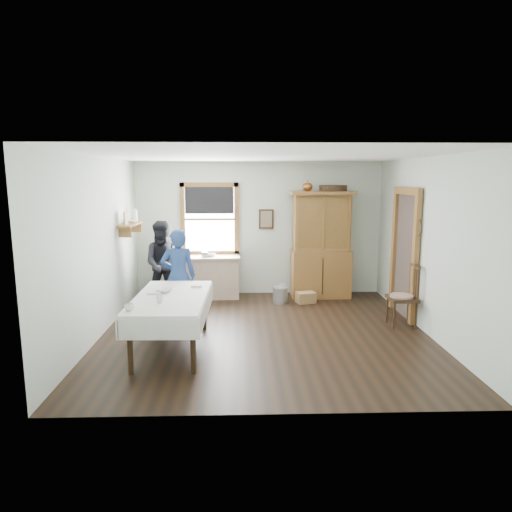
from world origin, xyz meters
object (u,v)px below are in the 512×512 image
at_px(china_hutch, 321,245).
at_px(wicker_basket, 306,297).
at_px(work_counter, 203,277).
at_px(pail, 280,295).
at_px(spindle_chair, 402,295).
at_px(figure_dark, 165,267).
at_px(woman_blue, 178,279).
at_px(dining_table, 172,323).

distance_m(china_hutch, wicker_basket, 1.12).
bearing_deg(wicker_basket, work_counter, 166.98).
xyz_separation_m(china_hutch, pail, (-0.85, -0.47, -0.91)).
relative_size(china_hutch, spindle_chair, 2.07).
height_order(spindle_chair, figure_dark, figure_dark).
xyz_separation_m(spindle_chair, wicker_basket, (-1.35, 1.44, -0.41)).
xyz_separation_m(wicker_basket, woman_blue, (-2.28, -1.11, 0.62)).
height_order(work_counter, china_hutch, china_hutch).
bearing_deg(figure_dark, dining_table, -85.49).
distance_m(work_counter, pail, 1.61).
height_order(dining_table, pail, dining_table).
relative_size(work_counter, dining_table, 0.77).
bearing_deg(work_counter, wicker_basket, -15.73).
xyz_separation_m(spindle_chair, figure_dark, (-4.02, 1.34, 0.23)).
relative_size(work_counter, woman_blue, 1.01).
relative_size(china_hutch, dining_table, 1.11).
xyz_separation_m(dining_table, spindle_chair, (3.56, 0.90, 0.13)).
relative_size(dining_table, spindle_chair, 1.87).
relative_size(china_hutch, woman_blue, 1.47).
bearing_deg(china_hutch, figure_dark, -170.25).
xyz_separation_m(dining_table, wicker_basket, (2.21, 2.34, -0.28)).
xyz_separation_m(china_hutch, wicker_basket, (-0.36, -0.47, -0.96)).
bearing_deg(figure_dark, china_hutch, 3.71).
xyz_separation_m(work_counter, china_hutch, (2.36, 0.01, 0.64)).
bearing_deg(wicker_basket, dining_table, -133.38).
distance_m(pail, woman_blue, 2.18).
height_order(woman_blue, figure_dark, figure_dark).
bearing_deg(wicker_basket, pail, 179.90).
bearing_deg(work_counter, china_hutch, -2.58).
bearing_deg(pail, figure_dark, -177.15).
xyz_separation_m(work_counter, spindle_chair, (3.36, -1.91, 0.09)).
height_order(china_hutch, dining_table, china_hutch).
relative_size(dining_table, figure_dark, 1.29).
relative_size(wicker_basket, woman_blue, 0.24).
height_order(china_hutch, wicker_basket, china_hutch).
xyz_separation_m(pail, woman_blue, (-1.78, -1.11, 0.57)).
xyz_separation_m(pail, wicker_basket, (0.49, -0.00, -0.05)).
xyz_separation_m(wicker_basket, figure_dark, (-2.67, -0.11, 0.64)).
bearing_deg(dining_table, china_hutch, 47.59).
relative_size(spindle_chair, woman_blue, 0.71).
height_order(work_counter, woman_blue, woman_blue).
bearing_deg(dining_table, work_counter, 85.86).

